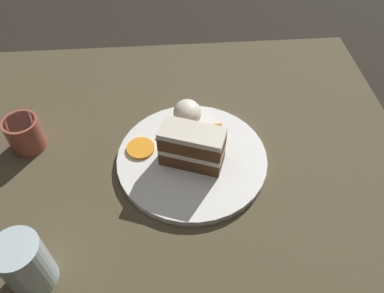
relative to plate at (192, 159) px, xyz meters
name	(u,v)px	position (x,y,z in m)	size (l,w,h in m)	color
ground_plane	(172,184)	(0.03, -0.04, -0.04)	(6.00, 6.00, 0.00)	black
dining_table	(171,179)	(0.03, -0.04, -0.03)	(0.91, 1.01, 0.04)	#4C422D
plate	(192,159)	(0.00, 0.00, 0.00)	(0.31, 0.31, 0.02)	white
cake_slice	(192,147)	(0.01, 0.00, 0.05)	(0.09, 0.13, 0.09)	brown
cream_dollop	(187,113)	(-0.10, 0.00, 0.03)	(0.07, 0.06, 0.05)	silver
orange_garnish	(141,148)	(-0.03, -0.10, 0.01)	(0.06, 0.06, 0.01)	orange
carrot_shreds_scatter	(178,133)	(-0.07, -0.02, 0.01)	(0.04, 0.15, 0.00)	orange
drinking_glass	(27,266)	(0.23, -0.27, 0.04)	(0.07, 0.07, 0.11)	silver
coffee_mug	(24,133)	(-0.07, -0.34, 0.03)	(0.07, 0.07, 0.07)	#994C3D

